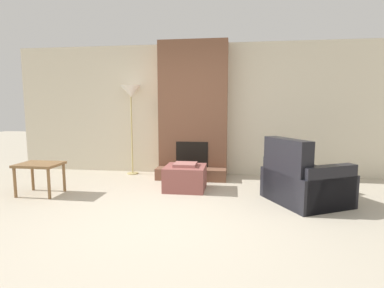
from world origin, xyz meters
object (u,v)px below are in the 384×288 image
armchair (302,182)px  side_table (40,168)px  floor_lamp_left (131,95)px  ottoman (185,177)px

armchair → side_table: armchair is taller
armchair → floor_lamp_left: (-3.01, 1.46, 1.30)m
armchair → side_table: bearing=64.6°
side_table → floor_lamp_left: floor_lamp_left is taller
side_table → floor_lamp_left: (0.94, 1.60, 1.18)m
side_table → floor_lamp_left: bearing=59.7°
ottoman → side_table: size_ratio=1.04×
ottoman → armchair: size_ratio=0.51×
armchair → floor_lamp_left: bearing=36.6°
side_table → armchair: bearing=2.0°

